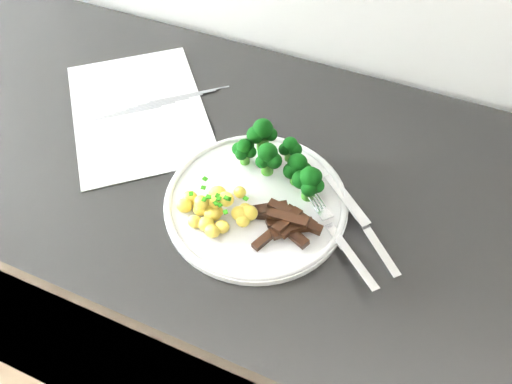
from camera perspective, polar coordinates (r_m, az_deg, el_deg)
name	(u,v)px	position (r m, az deg, el deg)	size (l,w,h in m)	color
counter	(259,302)	(1.16, 0.37, -12.50)	(2.39, 0.60, 0.90)	black
recipe_paper	(139,110)	(0.91, -13.34, 9.14)	(0.38, 0.39, 0.00)	silver
plate	(256,201)	(0.74, 0.00, -1.07)	(0.28, 0.28, 0.02)	white
broccoli	(280,158)	(0.74, 2.78, 3.97)	(0.16, 0.10, 0.07)	#2E6F1A
potatoes	(218,209)	(0.72, -4.38, -1.96)	(0.12, 0.10, 0.04)	#F3DB4D
beef_strips	(287,222)	(0.71, 3.55, -3.43)	(0.11, 0.09, 0.03)	black
fork	(341,241)	(0.70, 9.78, -5.53)	(0.14, 0.14, 0.02)	silver
knife	(370,235)	(0.72, 12.94, -4.88)	(0.15, 0.14, 0.02)	silver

